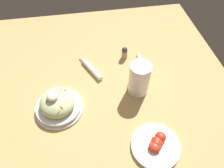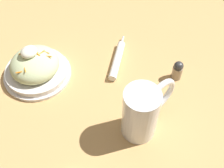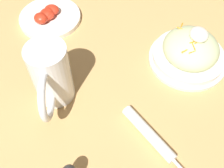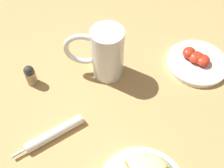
# 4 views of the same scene
# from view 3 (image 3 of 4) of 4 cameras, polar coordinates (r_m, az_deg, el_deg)

# --- Properties ---
(ground_plane) EXTENTS (1.43, 1.43, 0.00)m
(ground_plane) POSITION_cam_3_polar(r_m,az_deg,el_deg) (0.75, 6.78, 1.97)
(ground_plane) COLOR tan
(salad_plate) EXTENTS (0.21, 0.21, 0.11)m
(salad_plate) POSITION_cam_3_polar(r_m,az_deg,el_deg) (0.78, 15.67, 6.44)
(salad_plate) COLOR silver
(salad_plate) RESTS_ON ground_plane
(beer_mug) EXTENTS (0.17, 0.09, 0.16)m
(beer_mug) POSITION_cam_3_polar(r_m,az_deg,el_deg) (0.67, -12.28, 1.22)
(beer_mug) COLOR white
(beer_mug) RESTS_ON ground_plane
(napkin_roll) EXTENTS (0.18, 0.10, 0.03)m
(napkin_roll) POSITION_cam_3_polar(r_m,az_deg,el_deg) (0.65, 7.62, -10.10)
(napkin_roll) COLOR white
(napkin_roll) RESTS_ON ground_plane
(tomato_plate) EXTENTS (0.19, 0.19, 0.05)m
(tomato_plate) POSITION_cam_3_polar(r_m,az_deg,el_deg) (0.90, -12.80, 13.33)
(tomato_plate) COLOR white
(tomato_plate) RESTS_ON ground_plane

